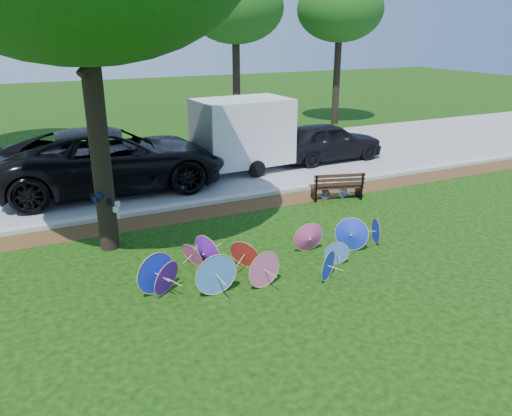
{
  "coord_description": "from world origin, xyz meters",
  "views": [
    {
      "loc": [
        -4.28,
        -8.1,
        4.96
      ],
      "look_at": [
        0.5,
        2.0,
        0.9
      ],
      "focal_mm": 35.0,
      "sensor_mm": 36.0,
      "label": 1
    }
  ],
  "objects_px": {
    "dark_pickup": "(327,141)",
    "person_left": "(326,184)",
    "person_right": "(345,181)",
    "parasol_pile": "(249,257)",
    "park_bench": "(336,185)",
    "black_van": "(113,160)",
    "cargo_trailer": "(243,131)"
  },
  "relations": [
    {
      "from": "parasol_pile",
      "to": "park_bench",
      "type": "height_order",
      "value": "parasol_pile"
    },
    {
      "from": "parasol_pile",
      "to": "person_left",
      "type": "height_order",
      "value": "person_left"
    },
    {
      "from": "park_bench",
      "to": "person_right",
      "type": "distance_m",
      "value": 0.36
    },
    {
      "from": "black_van",
      "to": "cargo_trailer",
      "type": "relative_size",
      "value": 2.18
    },
    {
      "from": "park_bench",
      "to": "person_left",
      "type": "distance_m",
      "value": 0.36
    },
    {
      "from": "black_van",
      "to": "cargo_trailer",
      "type": "distance_m",
      "value": 4.72
    },
    {
      "from": "black_van",
      "to": "person_right",
      "type": "distance_m",
      "value": 7.37
    },
    {
      "from": "park_bench",
      "to": "parasol_pile",
      "type": "bearing_deg",
      "value": -127.11
    },
    {
      "from": "park_bench",
      "to": "person_right",
      "type": "relative_size",
      "value": 1.59
    },
    {
      "from": "person_left",
      "to": "person_right",
      "type": "distance_m",
      "value": 0.7
    },
    {
      "from": "park_bench",
      "to": "black_van",
      "type": "bearing_deg",
      "value": 163.0
    },
    {
      "from": "parasol_pile",
      "to": "person_left",
      "type": "distance_m",
      "value": 5.37
    },
    {
      "from": "black_van",
      "to": "person_left",
      "type": "height_order",
      "value": "black_van"
    },
    {
      "from": "dark_pickup",
      "to": "person_right",
      "type": "height_order",
      "value": "dark_pickup"
    },
    {
      "from": "cargo_trailer",
      "to": "park_bench",
      "type": "relative_size",
      "value": 2.04
    },
    {
      "from": "parasol_pile",
      "to": "dark_pickup",
      "type": "distance_m",
      "value": 10.11
    },
    {
      "from": "dark_pickup",
      "to": "person_left",
      "type": "height_order",
      "value": "dark_pickup"
    },
    {
      "from": "dark_pickup",
      "to": "person_left",
      "type": "bearing_deg",
      "value": 145.82
    },
    {
      "from": "black_van",
      "to": "dark_pickup",
      "type": "relative_size",
      "value": 1.62
    },
    {
      "from": "parasol_pile",
      "to": "black_van",
      "type": "xyz_separation_m",
      "value": [
        -1.48,
        7.22,
        0.61
      ]
    },
    {
      "from": "black_van",
      "to": "dark_pickup",
      "type": "xyz_separation_m",
      "value": [
        8.28,
        0.26,
        -0.24
      ]
    },
    {
      "from": "parasol_pile",
      "to": "person_left",
      "type": "xyz_separation_m",
      "value": [
        4.12,
        3.43,
        0.13
      ]
    },
    {
      "from": "park_bench",
      "to": "person_right",
      "type": "xyz_separation_m",
      "value": [
        0.35,
        0.05,
        0.09
      ]
    },
    {
      "from": "dark_pickup",
      "to": "person_right",
      "type": "xyz_separation_m",
      "value": [
        -1.97,
        -4.05,
        -0.25
      ]
    },
    {
      "from": "parasol_pile",
      "to": "cargo_trailer",
      "type": "relative_size",
      "value": 1.86
    },
    {
      "from": "black_van",
      "to": "cargo_trailer",
      "type": "height_order",
      "value": "cargo_trailer"
    },
    {
      "from": "black_van",
      "to": "person_right",
      "type": "xyz_separation_m",
      "value": [
        6.31,
        -3.78,
        -0.49
      ]
    },
    {
      "from": "person_left",
      "to": "person_right",
      "type": "bearing_deg",
      "value": -14.37
    },
    {
      "from": "parasol_pile",
      "to": "park_bench",
      "type": "relative_size",
      "value": 3.78
    },
    {
      "from": "cargo_trailer",
      "to": "park_bench",
      "type": "distance_m",
      "value": 4.47
    },
    {
      "from": "person_left",
      "to": "black_van",
      "type": "bearing_deg",
      "value": 131.61
    },
    {
      "from": "parasol_pile",
      "to": "cargo_trailer",
      "type": "bearing_deg",
      "value": 67.0
    }
  ]
}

